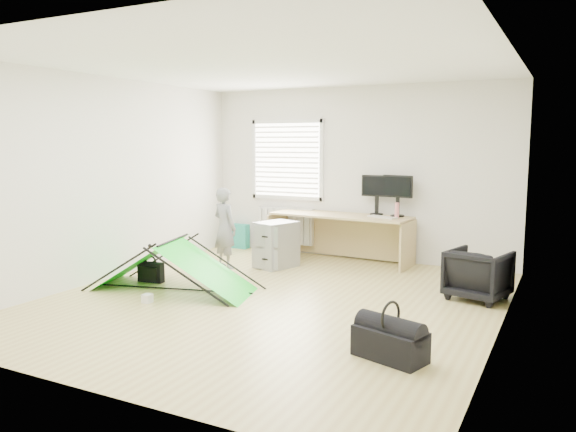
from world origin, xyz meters
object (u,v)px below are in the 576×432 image
at_px(duffel_bag, 390,344).
at_px(kite, 174,265).
at_px(monitor_right, 398,201).
at_px(thermos, 397,210).
at_px(person, 225,228).
at_px(desk, 340,238).
at_px(office_chair, 478,274).
at_px(storage_crate, 484,284).
at_px(monitor_left, 377,200).
at_px(laptop_bag, 151,272).
at_px(filing_cabinet, 276,245).

bearing_deg(duffel_bag, kite, -179.82).
relative_size(monitor_right, thermos, 2.07).
xyz_separation_m(thermos, person, (-2.24, -1.14, -0.26)).
bearing_deg(desk, office_chair, -24.60).
distance_m(monitor_right, thermos, 0.24).
height_order(kite, storage_crate, kite).
height_order(monitor_left, kite, monitor_left).
bearing_deg(duffel_bag, laptop_bag, 179.91).
height_order(monitor_right, person, monitor_right).
distance_m(filing_cabinet, kite, 1.81).
relative_size(monitor_left, office_chair, 0.71).
height_order(office_chair, duffel_bag, office_chair).
relative_size(kite, laptop_bag, 5.77).
relative_size(office_chair, storage_crate, 1.48).
bearing_deg(office_chair, thermos, -27.06).
bearing_deg(desk, monitor_left, 29.26).
bearing_deg(filing_cabinet, desk, 66.89).
height_order(office_chair, storage_crate, office_chair).
height_order(desk, monitor_left, monitor_left).
bearing_deg(monitor_left, person, -144.58).
bearing_deg(office_chair, desk, -13.77).
height_order(thermos, office_chair, thermos).
height_order(laptop_bag, duffel_bag, same).
distance_m(monitor_right, storage_crate, 2.01).
relative_size(desk, storage_crate, 4.90).
bearing_deg(thermos, duffel_bag, -74.53).
distance_m(filing_cabinet, laptop_bag, 1.88).
relative_size(person, storage_crate, 2.69).
bearing_deg(office_chair, monitor_left, -25.28).
xyz_separation_m(monitor_right, storage_crate, (1.42, -1.16, -0.84)).
xyz_separation_m(monitor_left, person, (-1.85, -1.40, -0.37)).
xyz_separation_m(office_chair, kite, (-3.45, -1.30, 0.02)).
distance_m(monitor_left, thermos, 0.48).
xyz_separation_m(desk, person, (-1.35, -1.16, 0.23)).
xyz_separation_m(person, storage_crate, (3.61, 0.19, -0.47)).
relative_size(office_chair, laptop_bag, 1.84).
relative_size(desk, thermos, 9.44).
distance_m(monitor_left, storage_crate, 2.29).
height_order(desk, laptop_bag, desk).
height_order(desk, thermos, thermos).
xyz_separation_m(filing_cabinet, thermos, (1.60, 0.76, 0.51)).
bearing_deg(thermos, storage_crate, -34.72).
xyz_separation_m(thermos, kite, (-2.11, -2.50, -0.53)).
bearing_deg(office_chair, kite, 35.38).
relative_size(person, duffel_bag, 1.95).
xyz_separation_m(kite, storage_crate, (3.48, 1.55, -0.19)).
bearing_deg(storage_crate, desk, 156.89).
relative_size(desk, laptop_bag, 6.09).
distance_m(desk, monitor_right, 1.05).
relative_size(monitor_left, duffel_bag, 0.76).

